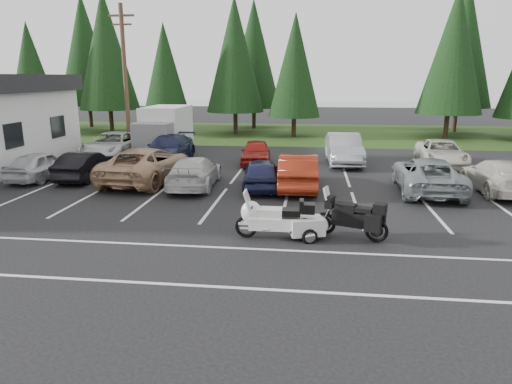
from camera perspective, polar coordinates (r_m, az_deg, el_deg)
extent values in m
plane|color=black|center=(16.39, 1.64, -2.74)|extent=(120.00, 120.00, 0.00)
cube|color=#1B3912|center=(39.92, 4.86, 7.31)|extent=(80.00, 16.00, 0.01)
cube|color=gray|center=(70.82, 9.12, 10.18)|extent=(70.00, 50.00, 0.02)
cylinder|color=#473321|center=(29.88, -15.99, 13.16)|extent=(0.26, 0.26, 9.00)
cube|color=#473321|center=(30.08, -16.52, 20.40)|extent=(1.60, 0.12, 0.12)
cube|color=#473321|center=(30.03, -16.45, 19.45)|extent=(1.20, 0.10, 0.10)
cube|color=silver|center=(18.30, 2.22, -0.91)|extent=(32.00, 16.00, 0.01)
cylinder|color=#332316|center=(43.78, -25.73, 7.99)|extent=(0.36, 0.36, 2.16)
cone|color=black|center=(43.63, -26.35, 13.62)|extent=(3.96, 3.96, 7.65)
cylinder|color=#332316|center=(42.31, -17.65, 8.98)|extent=(0.36, 0.36, 2.78)
cone|color=black|center=(42.23, -18.24, 16.51)|extent=(5.10, 5.10, 9.86)
cylinder|color=#332316|center=(39.06, -11.02, 8.50)|extent=(0.36, 0.36, 2.11)
cone|color=black|center=(38.88, -11.32, 14.70)|extent=(3.87, 3.87, 7.48)
cylinder|color=#332316|center=(39.19, -2.58, 9.13)|extent=(0.36, 0.36, 2.62)
cone|color=black|center=(39.08, -2.67, 16.79)|extent=(4.80, 4.80, 9.27)
cylinder|color=#332316|center=(37.41, 4.75, 8.58)|extent=(0.36, 0.36, 2.26)
cone|color=black|center=(37.25, 4.90, 15.50)|extent=(4.14, 4.14, 7.99)
cylinder|color=#332316|center=(39.32, 22.73, 8.13)|extent=(0.36, 0.36, 2.69)
cone|color=black|center=(39.21, 23.51, 15.94)|extent=(4.93, 4.93, 9.52)
cylinder|color=#332316|center=(47.81, -20.01, 9.38)|extent=(0.36, 0.36, 2.88)
cone|color=black|center=(47.75, -20.62, 16.27)|extent=(5.28, 5.28, 10.20)
cylinder|color=#332316|center=(43.58, -0.26, 9.72)|extent=(0.36, 0.36, 2.71)
cone|color=black|center=(43.49, -0.27, 16.86)|extent=(4.97, 4.97, 9.61)
cylinder|color=#332316|center=(44.36, 23.66, 8.81)|extent=(0.36, 0.36, 3.00)
cone|color=black|center=(44.32, 24.46, 16.53)|extent=(5.50, 5.50, 10.62)
imported|color=silver|center=(24.08, -25.30, 3.06)|extent=(1.84, 4.08, 1.36)
imported|color=black|center=(23.25, -20.54, 3.13)|extent=(1.49, 4.08, 1.34)
imported|color=tan|center=(21.82, -13.57, 3.35)|extent=(3.12, 6.02, 1.62)
imported|color=#BCBCBA|center=(20.41, -7.70, 2.50)|extent=(2.11, 4.74, 1.35)
imported|color=#191E40|center=(19.93, 0.69, 2.34)|extent=(1.98, 4.09, 1.35)
imported|color=maroon|center=(20.00, 5.31, 2.60)|extent=(1.74, 4.70, 1.54)
imported|color=gray|center=(20.63, 20.66, 2.01)|extent=(2.72, 5.43, 1.48)
imported|color=beige|center=(21.85, 28.04, 1.78)|extent=(2.01, 4.84, 1.40)
imported|color=silver|center=(28.91, -17.38, 5.61)|extent=(2.69, 5.60, 1.54)
imported|color=#171B3A|center=(26.74, -10.88, 5.32)|extent=(2.19, 5.24, 1.51)
imported|color=maroon|center=(25.63, -0.02, 5.00)|extent=(1.85, 4.02, 1.33)
imported|color=gray|center=(26.20, 10.93, 5.31)|extent=(2.01, 5.15, 1.67)
imported|color=beige|center=(27.16, 22.15, 4.53)|extent=(2.69, 5.17, 1.39)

